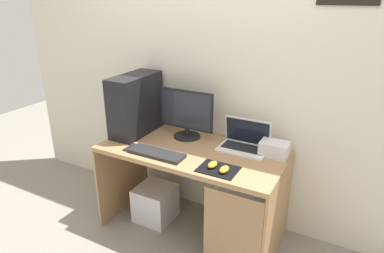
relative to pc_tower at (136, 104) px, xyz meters
name	(u,v)px	position (x,y,z in m)	size (l,w,h in m)	color
ground_plane	(192,229)	(0.56, -0.07, -0.97)	(8.00, 8.00, 0.00)	gray
wall_back	(215,64)	(0.56, 0.30, 0.33)	(4.00, 0.05, 2.60)	beige
desk	(193,168)	(0.57, -0.08, -0.39)	(1.37, 0.67, 0.73)	#A37A51
pc_tower	(136,104)	(0.00, 0.00, 0.00)	(0.21, 0.48, 0.48)	black
monitor	(186,115)	(0.41, 0.10, -0.05)	(0.46, 0.21, 0.39)	black
laptop	(245,143)	(0.90, 0.12, -0.20)	(0.36, 0.22, 0.22)	white
projector	(274,149)	(1.12, 0.11, -0.19)	(0.20, 0.14, 0.10)	silver
keyboard	(157,153)	(0.38, -0.28, -0.23)	(0.42, 0.14, 0.02)	#232326
mousepad	(218,169)	(0.86, -0.27, -0.24)	(0.26, 0.20, 0.01)	black
mouse_left	(213,164)	(0.81, -0.26, -0.22)	(0.06, 0.10, 0.03)	orange
mouse_right	(224,169)	(0.91, -0.29, -0.22)	(0.06, 0.10, 0.03)	orange
cell_phone	(132,148)	(0.16, -0.28, -0.24)	(0.07, 0.13, 0.01)	#232326
subwoofer	(155,203)	(0.21, -0.09, -0.82)	(0.30, 0.30, 0.30)	silver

